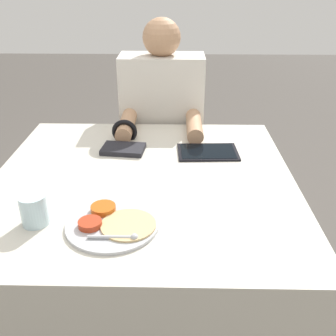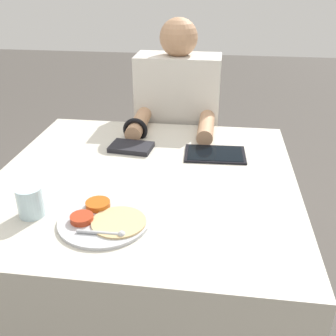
# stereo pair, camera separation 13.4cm
# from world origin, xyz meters

# --- Properties ---
(ground_plane) EXTENTS (12.00, 12.00, 0.00)m
(ground_plane) POSITION_xyz_m (0.00, 0.00, 0.00)
(ground_plane) COLOR #4C4742
(dining_table) EXTENTS (1.08, 1.07, 0.73)m
(dining_table) POSITION_xyz_m (0.00, 0.00, 0.36)
(dining_table) COLOR beige
(dining_table) RESTS_ON ground_plane
(thali_tray) EXTENTS (0.27, 0.27, 0.03)m
(thali_tray) POSITION_xyz_m (-0.07, -0.29, 0.74)
(thali_tray) COLOR #B7BABF
(thali_tray) RESTS_ON dining_table
(red_notebook) EXTENTS (0.18, 0.13, 0.02)m
(red_notebook) POSITION_xyz_m (-0.10, 0.23, 0.74)
(red_notebook) COLOR silver
(red_notebook) RESTS_ON dining_table
(tablet_device) EXTENTS (0.25, 0.17, 0.01)m
(tablet_device) POSITION_xyz_m (0.25, 0.22, 0.73)
(tablet_device) COLOR black
(tablet_device) RESTS_ON dining_table
(person_diner) EXTENTS (0.41, 0.48, 1.20)m
(person_diner) POSITION_xyz_m (0.05, 0.66, 0.56)
(person_diner) COLOR black
(person_diner) RESTS_ON ground_plane
(drinking_glass) EXTENTS (0.08, 0.08, 0.09)m
(drinking_glass) POSITION_xyz_m (-0.29, -0.28, 0.78)
(drinking_glass) COLOR silver
(drinking_glass) RESTS_ON dining_table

